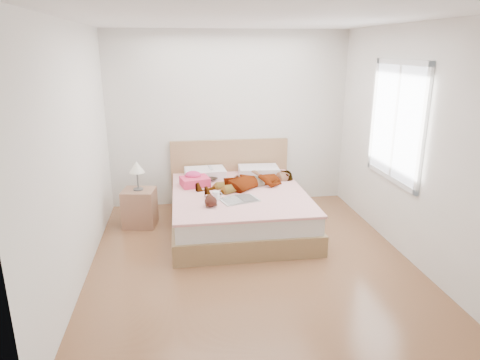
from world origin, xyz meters
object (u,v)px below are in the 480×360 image
(bed, at_px, (238,206))
(towel, at_px, (194,180))
(woman, at_px, (249,179))
(phone, at_px, (211,167))
(plush_toy, at_px, (211,201))
(magazine, at_px, (239,200))
(nightstand, at_px, (139,205))
(coffee_mug, at_px, (216,195))

(bed, xyz_separation_m, towel, (-0.57, 0.26, 0.31))
(woman, distance_m, bed, 0.40)
(phone, xyz_separation_m, plush_toy, (-0.09, -1.11, -0.11))
(woman, height_order, magazine, woman)
(towel, xyz_separation_m, plush_toy, (0.16, -0.84, -0.01))
(woman, xyz_separation_m, nightstand, (-1.50, 0.04, -0.31))
(bed, distance_m, nightstand, 1.34)
(woman, distance_m, phone, 0.64)
(coffee_mug, bearing_deg, plush_toy, -111.61)
(phone, relative_size, nightstand, 0.10)
(towel, height_order, magazine, towel)
(bed, relative_size, nightstand, 2.30)
(nightstand, bearing_deg, plush_toy, -39.26)
(towel, relative_size, plush_toy, 1.85)
(coffee_mug, distance_m, nightstand, 1.16)
(phone, bearing_deg, coffee_mug, -112.07)
(phone, height_order, coffee_mug, phone)
(magazine, xyz_separation_m, coffee_mug, (-0.28, 0.08, 0.04))
(towel, bearing_deg, bed, -24.68)
(coffee_mug, xyz_separation_m, plush_toy, (-0.09, -0.23, 0.01))
(towel, bearing_deg, plush_toy, -79.49)
(phone, distance_m, towel, 0.37)
(magazine, height_order, plush_toy, plush_toy)
(woman, relative_size, bed, 0.71)
(magazine, bearing_deg, bed, 84.26)
(bed, bearing_deg, plush_toy, -125.63)
(nightstand, bearing_deg, coffee_mug, -27.28)
(woman, height_order, nightstand, nightstand)
(coffee_mug, xyz_separation_m, nightstand, (-1.00, 0.52, -0.26))
(bed, height_order, towel, bed)
(towel, distance_m, magazine, 0.87)
(magazine, relative_size, nightstand, 0.58)
(bed, bearing_deg, towel, 155.32)
(woman, relative_size, plush_toy, 6.34)
(magazine, bearing_deg, coffee_mug, 164.55)
(plush_toy, distance_m, nightstand, 1.21)
(bed, xyz_separation_m, nightstand, (-1.33, 0.17, 0.02))
(phone, distance_m, nightstand, 1.13)
(bed, distance_m, plush_toy, 0.77)
(phone, distance_m, plush_toy, 1.12)
(woman, bearing_deg, towel, -122.32)
(towel, height_order, coffee_mug, towel)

